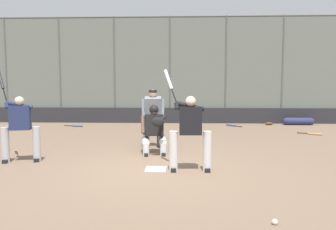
# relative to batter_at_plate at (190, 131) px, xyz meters

# --- Properties ---
(ground_plane) EXTENTS (160.00, 160.00, 0.00)m
(ground_plane) POSITION_rel_batter_at_plate_xyz_m (0.71, -0.11, -0.84)
(ground_plane) COLOR #7A604C
(home_plate_marker) EXTENTS (0.43, 0.43, 0.01)m
(home_plate_marker) POSITION_rel_batter_at_plate_xyz_m (0.71, -0.11, -0.83)
(home_plate_marker) COLOR white
(home_plate_marker) RESTS_ON ground_plane
(backstop_fence) EXTENTS (20.52, 0.08, 4.86)m
(backstop_fence) POSITION_rel_batter_at_plate_xyz_m (0.71, -8.54, 1.69)
(backstop_fence) COLOR #515651
(backstop_fence) RESTS_ON ground_plane
(padding_wall) EXTENTS (20.03, 0.18, 0.70)m
(padding_wall) POSITION_rel_batter_at_plate_xyz_m (0.71, -8.44, -0.49)
(padding_wall) COLOR #28282D
(padding_wall) RESTS_ON ground_plane
(bleachers_beyond) EXTENTS (14.31, 2.50, 1.48)m
(bleachers_beyond) POSITION_rel_batter_at_plate_xyz_m (2.28, -11.04, -0.35)
(bleachers_beyond) COLOR slate
(bleachers_beyond) RESTS_ON ground_plane
(batter_at_plate) EXTENTS (1.00, 0.59, 2.09)m
(batter_at_plate) POSITION_rel_batter_at_plate_xyz_m (0.00, 0.00, 0.00)
(batter_at_plate) COLOR silver
(batter_at_plate) RESTS_ON ground_plane
(catcher_behind_plate) EXTENTS (0.69, 0.80, 1.25)m
(catcher_behind_plate) POSITION_rel_batter_at_plate_xyz_m (0.86, -1.60, -0.19)
(catcher_behind_plate) COLOR silver
(catcher_behind_plate) RESTS_ON ground_plane
(umpire_home) EXTENTS (0.66, 0.43, 1.63)m
(umpire_home) POSITION_rel_batter_at_plate_xyz_m (0.96, -2.48, 0.04)
(umpire_home) COLOR #333333
(umpire_home) RESTS_ON ground_plane
(batter_on_deck) EXTENTS (1.08, 0.58, 2.12)m
(batter_on_deck) POSITION_rel_batter_at_plate_xyz_m (3.85, -0.66, -0.02)
(batter_on_deck) COLOR #B7B7BC
(batter_on_deck) RESTS_ON ground_plane
(spare_bat_near_backstop) EXTENTS (0.57, 0.74, 0.07)m
(spare_bat_near_backstop) POSITION_rel_batter_at_plate_xyz_m (-1.99, -7.34, -0.80)
(spare_bat_near_backstop) COLOR black
(spare_bat_near_backstop) RESTS_ON ground_plane
(spare_bat_by_padding) EXTENTS (0.74, 0.44, 0.07)m
(spare_bat_by_padding) POSITION_rel_batter_at_plate_xyz_m (-4.48, -5.04, -0.80)
(spare_bat_by_padding) COLOR black
(spare_bat_by_padding) RESTS_ON ground_plane
(spare_bat_third_base_side) EXTENTS (0.83, 0.27, 0.07)m
(spare_bat_third_base_side) POSITION_rel_batter_at_plate_xyz_m (-0.29, -7.21, -0.80)
(spare_bat_third_base_side) COLOR black
(spare_bat_third_base_side) RESTS_ON ground_plane
(spare_bat_first_base_side) EXTENTS (0.82, 0.20, 0.07)m
(spare_bat_first_base_side) POSITION_rel_batter_at_plate_xyz_m (4.60, -6.90, -0.80)
(spare_bat_first_base_side) COLOR black
(spare_bat_first_base_side) RESTS_ON ground_plane
(fielding_glove_on_dirt) EXTENTS (0.34, 0.26, 0.12)m
(fielding_glove_on_dirt) POSITION_rel_batter_at_plate_xyz_m (-3.68, -7.84, -0.77)
(fielding_glove_on_dirt) COLOR #56331E
(fielding_glove_on_dirt) RESTS_ON ground_plane
(baseball_loose) EXTENTS (0.07, 0.07, 0.07)m
(baseball_loose) POSITION_rel_batter_at_plate_xyz_m (-1.01, 2.54, -0.80)
(baseball_loose) COLOR white
(baseball_loose) RESTS_ON ground_plane
(equipment_bag_dugout_side) EXTENTS (1.37, 0.32, 0.32)m
(equipment_bag_dugout_side) POSITION_rel_batter_at_plate_xyz_m (-4.98, -7.90, -0.68)
(equipment_bag_dugout_side) COLOR navy
(equipment_bag_dugout_side) RESTS_ON ground_plane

